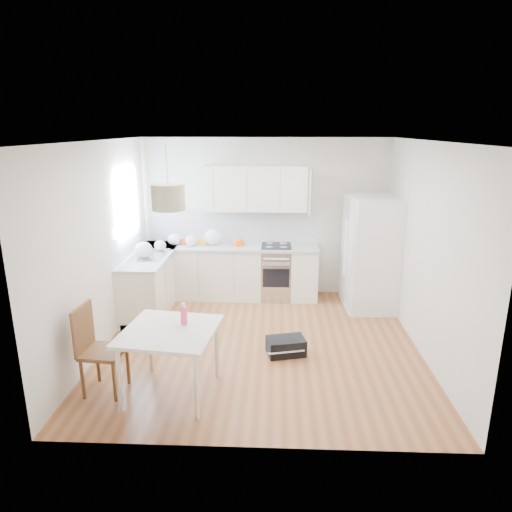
{
  "coord_description": "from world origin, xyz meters",
  "views": [
    {
      "loc": [
        0.18,
        -5.68,
        2.86
      ],
      "look_at": [
        -0.08,
        0.4,
        1.14
      ],
      "focal_mm": 32.0,
      "sensor_mm": 36.0,
      "label": 1
    }
  ],
  "objects": [
    {
      "name": "floor",
      "position": [
        0.0,
        0.0,
        0.0
      ],
      "size": [
        4.2,
        4.2,
        0.0
      ],
      "primitive_type": "plane",
      "color": "brown",
      "rests_on": "ground"
    },
    {
      "name": "ceiling",
      "position": [
        0.0,
        0.0,
        2.7
      ],
      "size": [
        4.2,
        4.2,
        0.0
      ],
      "primitive_type": "plane",
      "rotation": [
        3.14,
        0.0,
        0.0
      ],
      "color": "white",
      "rests_on": "wall_back"
    },
    {
      "name": "wall_back",
      "position": [
        0.0,
        2.1,
        1.35
      ],
      "size": [
        4.2,
        0.0,
        4.2
      ],
      "primitive_type": "plane",
      "rotation": [
        1.57,
        0.0,
        0.0
      ],
      "color": "silver",
      "rests_on": "floor"
    },
    {
      "name": "wall_left",
      "position": [
        -2.1,
        0.0,
        1.35
      ],
      "size": [
        0.0,
        4.2,
        4.2
      ],
      "primitive_type": "plane",
      "rotation": [
        1.57,
        0.0,
        1.57
      ],
      "color": "silver",
      "rests_on": "floor"
    },
    {
      "name": "wall_right",
      "position": [
        2.1,
        0.0,
        1.35
      ],
      "size": [
        0.0,
        4.2,
        4.2
      ],
      "primitive_type": "plane",
      "rotation": [
        1.57,
        0.0,
        -1.57
      ],
      "color": "silver",
      "rests_on": "floor"
    },
    {
      "name": "window_glassblock",
      "position": [
        -2.09,
        1.15,
        1.75
      ],
      "size": [
        0.02,
        1.0,
        1.0
      ],
      "primitive_type": "cube",
      "color": "#BFE0F9",
      "rests_on": "wall_left"
    },
    {
      "name": "cabinets_back",
      "position": [
        -0.6,
        1.8,
        0.44
      ],
      "size": [
        3.0,
        0.6,
        0.88
      ],
      "primitive_type": "cube",
      "color": "white",
      "rests_on": "floor"
    },
    {
      "name": "cabinets_left",
      "position": [
        -1.8,
        1.2,
        0.44
      ],
      "size": [
        0.6,
        1.8,
        0.88
      ],
      "primitive_type": "cube",
      "color": "white",
      "rests_on": "floor"
    },
    {
      "name": "counter_back",
      "position": [
        -0.6,
        1.8,
        0.9
      ],
      "size": [
        3.02,
        0.64,
        0.04
      ],
      "primitive_type": "cube",
      "color": "#AEB1B3",
      "rests_on": "cabinets_back"
    },
    {
      "name": "counter_left",
      "position": [
        -1.8,
        1.2,
        0.9
      ],
      "size": [
        0.64,
        1.82,
        0.04
      ],
      "primitive_type": "cube",
      "color": "#AEB1B3",
      "rests_on": "cabinets_left"
    },
    {
      "name": "backsplash_back",
      "position": [
        -0.6,
        2.09,
        1.21
      ],
      "size": [
        3.0,
        0.01,
        0.58
      ],
      "primitive_type": "cube",
      "color": "silver",
      "rests_on": "wall_back"
    },
    {
      "name": "backsplash_left",
      "position": [
        -2.09,
        1.2,
        1.21
      ],
      "size": [
        0.01,
        1.8,
        0.58
      ],
      "primitive_type": "cube",
      "color": "silver",
      "rests_on": "wall_left"
    },
    {
      "name": "upper_cabinets",
      "position": [
        -0.15,
        1.94,
        1.88
      ],
      "size": [
        1.7,
        0.32,
        0.75
      ],
      "primitive_type": "cube",
      "color": "white",
      "rests_on": "wall_back"
    },
    {
      "name": "range_oven",
      "position": [
        0.2,
        1.8,
        0.44
      ],
      "size": [
        0.5,
        0.61,
        0.88
      ],
      "primitive_type": null,
      "color": "#B6B8BA",
      "rests_on": "floor"
    },
    {
      "name": "sink",
      "position": [
        -1.8,
        1.15,
        0.92
      ],
      "size": [
        0.5,
        0.8,
        0.16
      ],
      "primitive_type": null,
      "color": "#B6B8BA",
      "rests_on": "counter_left"
    },
    {
      "name": "refrigerator",
      "position": [
        1.73,
        1.42,
        0.91
      ],
      "size": [
        0.91,
        0.95,
        1.82
      ],
      "primitive_type": null,
      "rotation": [
        0.0,
        0.0,
        0.05
      ],
      "color": "white",
      "rests_on": "floor"
    },
    {
      "name": "dining_table",
      "position": [
        -0.94,
        -1.23,
        0.68
      ],
      "size": [
        1.09,
        1.09,
        0.77
      ],
      "rotation": [
        0.0,
        0.0,
        -0.13
      ],
      "color": "beige",
      "rests_on": "floor"
    },
    {
      "name": "dining_chair",
      "position": [
        -1.69,
        -1.22,
        0.51
      ],
      "size": [
        0.46,
        0.46,
        1.01
      ],
      "primitive_type": null,
      "rotation": [
        0.0,
        0.0,
        -0.09
      ],
      "color": "#482815",
      "rests_on": "floor"
    },
    {
      "name": "drink_bottle",
      "position": [
        -0.81,
        -1.09,
        0.89
      ],
      "size": [
        0.09,
        0.09,
        0.25
      ],
      "primitive_type": "cylinder",
      "rotation": [
        0.0,
        0.0,
        -0.32
      ],
      "color": "#F74474",
      "rests_on": "dining_table"
    },
    {
      "name": "gym_bag",
      "position": [
        0.33,
        -0.28,
        0.11
      ],
      "size": [
        0.54,
        0.42,
        0.22
      ],
      "primitive_type": "cube",
      "rotation": [
        0.0,
        0.0,
        0.24
      ],
      "color": "black",
      "rests_on": "floor"
    },
    {
      "name": "pendant_lamp",
      "position": [
        -0.9,
        -1.14,
        2.18
      ],
      "size": [
        0.36,
        0.36,
        0.26
      ],
      "primitive_type": "cylinder",
      "rotation": [
        0.0,
        0.0,
        -0.07
      ],
      "color": "beige",
      "rests_on": "ceiling"
    },
    {
      "name": "grocery_bag_a",
      "position": [
        -1.54,
        1.8,
        1.02
      ],
      "size": [
        0.22,
        0.19,
        0.2
      ],
      "primitive_type": "ellipsoid",
      "color": "white",
      "rests_on": "counter_back"
    },
    {
      "name": "grocery_bag_b",
      "position": [
        -1.24,
        1.74,
        1.01
      ],
      "size": [
        0.21,
        0.18,
        0.19
      ],
      "primitive_type": "ellipsoid",
      "color": "white",
      "rests_on": "counter_back"
    },
    {
      "name": "grocery_bag_c",
      "position": [
        -0.87,
        1.83,
        1.06
      ],
      "size": [
        0.31,
        0.27,
        0.28
      ],
      "primitive_type": "ellipsoid",
      "color": "white",
      "rests_on": "counter_back"
    },
    {
      "name": "grocery_bag_d",
      "position": [
        -1.69,
        1.44,
        1.01
      ],
      "size": [
        0.19,
        0.16,
        0.17
      ],
      "primitive_type": "ellipsoid",
      "color": "white",
      "rests_on": "counter_back"
    },
    {
      "name": "grocery_bag_e",
      "position": [
        -1.84,
        1.0,
        1.04
      ],
      "size": [
        0.28,
        0.24,
        0.25
      ],
      "primitive_type": "ellipsoid",
      "color": "white",
      "rests_on": "counter_left"
    },
    {
      "name": "snack_orange",
      "position": [
        -0.44,
        1.77,
        0.98
      ],
      "size": [
        0.2,
        0.18,
        0.11
      ],
      "primitive_type": "cube",
      "rotation": [
        0.0,
        0.0,
        0.6
      ],
      "color": "orange",
      "rests_on": "counter_back"
    },
    {
      "name": "snack_yellow",
      "position": [
        -1.07,
        1.82,
        0.97
      ],
      "size": [
        0.16,
        0.1,
        0.1
      ],
      "primitive_type": "cube",
      "rotation": [
        0.0,
        0.0,
        0.06
      ],
      "color": "gold",
      "rests_on": "counter_back"
    },
    {
      "name": "snack_red",
      "position": [
        -1.37,
        1.87,
        0.97
      ],
      "size": [
        0.18,
        0.15,
        0.11
      ],
      "primitive_type": "cube",
      "rotation": [
        0.0,
        0.0,
        0.35
      ],
      "color": "red",
      "rests_on": "counter_back"
    }
  ]
}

